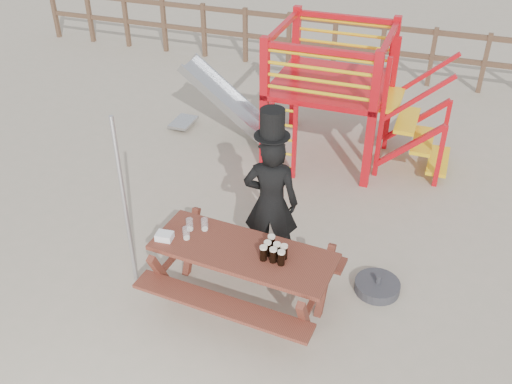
# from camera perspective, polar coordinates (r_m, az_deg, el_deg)

# --- Properties ---
(ground) EXTENTS (60.00, 60.00, 0.00)m
(ground) POSITION_cam_1_polar(r_m,az_deg,el_deg) (6.80, -2.24, -9.88)
(ground) COLOR tan
(ground) RESTS_ON ground
(back_fence) EXTENTS (15.09, 0.09, 1.20)m
(back_fence) POSITION_cam_1_polar(r_m,az_deg,el_deg) (12.35, 10.20, 14.53)
(back_fence) COLOR brown
(back_fence) RESTS_ON ground
(playground_fort) EXTENTS (4.71, 1.84, 2.10)m
(playground_fort) POSITION_cam_1_polar(r_m,az_deg,el_deg) (9.07, 6.89, 9.97)
(playground_fort) COLOR red
(playground_fort) RESTS_ON ground
(picnic_table) EXTENTS (2.08, 1.51, 0.77)m
(picnic_table) POSITION_cam_1_polar(r_m,az_deg,el_deg) (6.34, -1.29, -7.79)
(picnic_table) COLOR brown
(picnic_table) RESTS_ON ground
(man_with_hat) EXTENTS (0.71, 0.54, 2.09)m
(man_with_hat) POSITION_cam_1_polar(r_m,az_deg,el_deg) (6.62, 1.51, -0.80)
(man_with_hat) COLOR black
(man_with_hat) RESTS_ON ground
(metal_pole) EXTENTS (0.05, 0.05, 2.18)m
(metal_pole) POSITION_cam_1_polar(r_m,az_deg,el_deg) (6.41, -12.97, -1.37)
(metal_pole) COLOR #B2B2B7
(metal_pole) RESTS_ON ground
(parasol_base) EXTENTS (0.53, 0.53, 0.22)m
(parasol_base) POSITION_cam_1_polar(r_m,az_deg,el_deg) (6.91, 12.02, -9.21)
(parasol_base) COLOR #343338
(parasol_base) RESTS_ON ground
(paper_bag) EXTENTS (0.19, 0.16, 0.08)m
(paper_bag) POSITION_cam_1_polar(r_m,az_deg,el_deg) (6.35, -9.14, -4.39)
(paper_bag) COLOR white
(paper_bag) RESTS_ON picnic_table
(stout_pints) EXTENTS (0.28, 0.29, 0.17)m
(stout_pints) POSITION_cam_1_polar(r_m,az_deg,el_deg) (6.00, 1.80, -5.92)
(stout_pints) COLOR black
(stout_pints) RESTS_ON picnic_table
(empty_glasses) EXTENTS (0.23, 0.29, 0.15)m
(empty_glasses) POSITION_cam_1_polar(r_m,az_deg,el_deg) (6.38, -6.26, -3.57)
(empty_glasses) COLOR silver
(empty_glasses) RESTS_ON picnic_table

